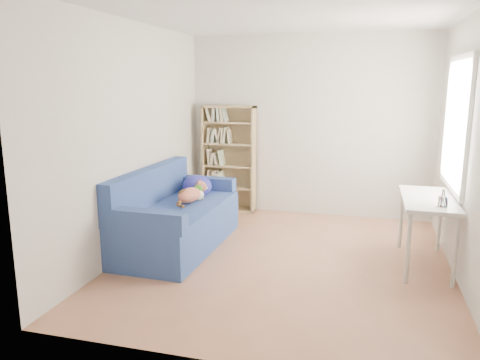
# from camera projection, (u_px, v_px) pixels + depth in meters

# --- Properties ---
(ground) EXTENTS (4.00, 4.00, 0.00)m
(ground) POSITION_uv_depth(u_px,v_px,m) (283.00, 261.00, 5.15)
(ground) COLOR #9C6346
(ground) RESTS_ON ground
(room_shell) EXTENTS (3.54, 4.04, 2.62)m
(room_shell) POSITION_uv_depth(u_px,v_px,m) (296.00, 111.00, 4.82)
(room_shell) COLOR silver
(room_shell) RESTS_ON ground
(sofa) EXTENTS (0.96, 1.92, 0.94)m
(sofa) POSITION_uv_depth(u_px,v_px,m) (176.00, 217.00, 5.55)
(sofa) COLOR navy
(sofa) RESTS_ON ground
(bookshelf) EXTENTS (0.79, 0.25, 1.59)m
(bookshelf) POSITION_uv_depth(u_px,v_px,m) (229.00, 163.00, 7.05)
(bookshelf) COLOR tan
(bookshelf) RESTS_ON ground
(desk) EXTENTS (0.52, 1.14, 0.75)m
(desk) POSITION_uv_depth(u_px,v_px,m) (428.00, 205.00, 4.88)
(desk) COLOR silver
(desk) RESTS_ON ground
(pen_cup) EXTENTS (0.09, 0.09, 0.17)m
(pen_cup) POSITION_uv_depth(u_px,v_px,m) (443.00, 200.00, 4.51)
(pen_cup) COLOR white
(pen_cup) RESTS_ON desk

